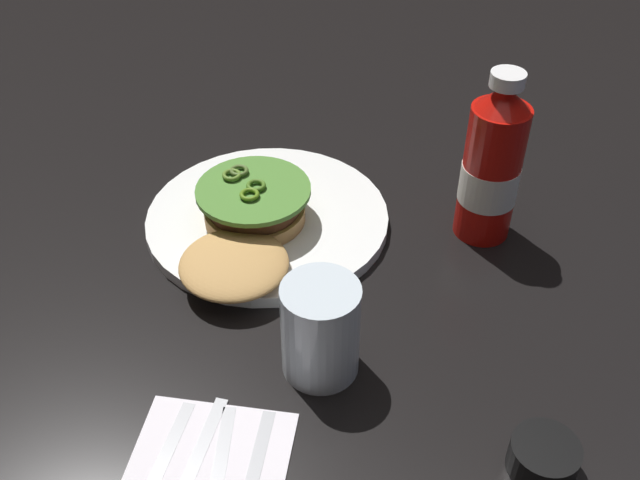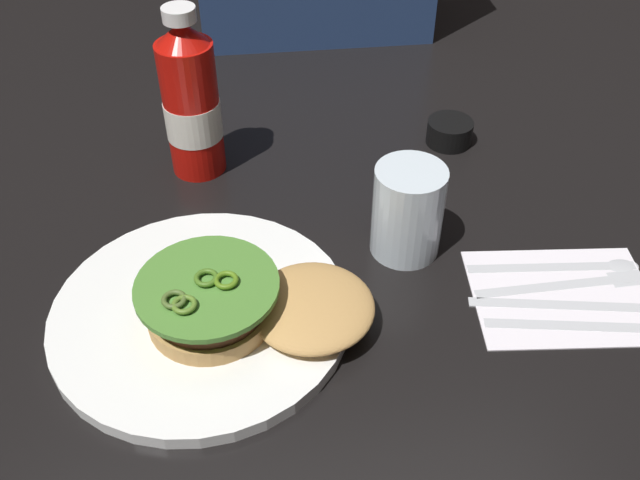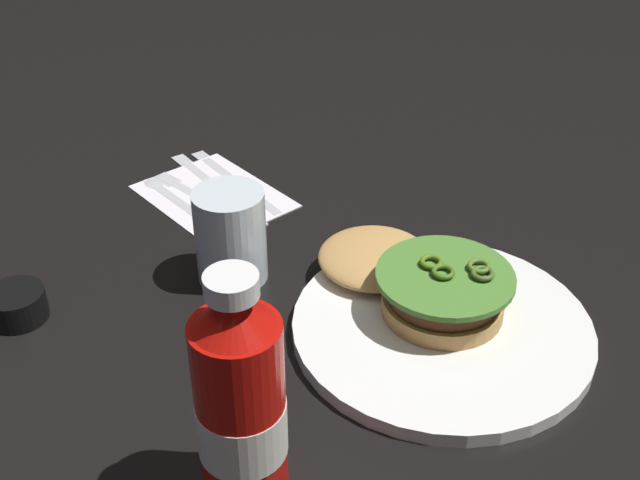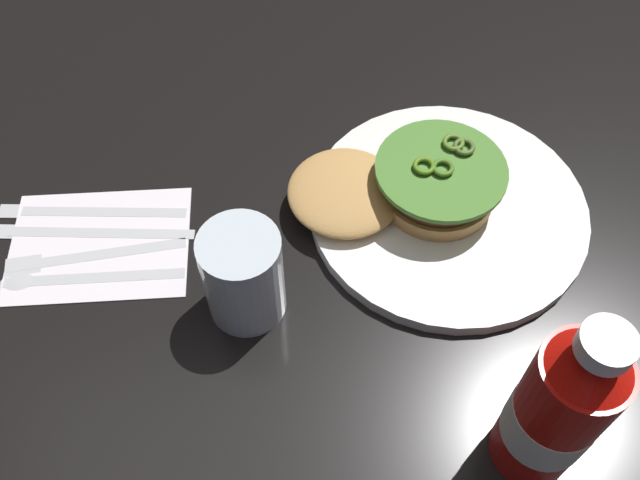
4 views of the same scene
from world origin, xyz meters
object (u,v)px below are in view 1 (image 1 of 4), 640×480
Objects in this scene: water_glass at (321,329)px; dinner_plate at (268,219)px; ketchup_bottle at (492,167)px; burger_sandwich at (247,225)px; condiment_cup at (543,457)px.

dinner_plate is at bearing -160.36° from water_glass.
dinner_plate is 1.41× the size of ketchup_bottle.
burger_sandwich is 0.40m from condiment_cup.
burger_sandwich reaches higher than condiment_cup.
ketchup_bottle is at bearing 90.78° from dinner_plate.
ketchup_bottle is (-0.00, 0.26, 0.08)m from dinner_plate.
dinner_plate is 0.42m from condiment_cup.
ketchup_bottle is 3.50× the size of condiment_cup.
ketchup_bottle reaches higher than condiment_cup.
water_glass reaches higher than burger_sandwich.
burger_sandwich is (0.05, -0.02, 0.03)m from dinner_plate.
dinner_plate is at bearing 159.89° from burger_sandwich.
burger_sandwich is 1.07× the size of ketchup_bottle.
ketchup_bottle reaches higher than water_glass.
burger_sandwich reaches higher than dinner_plate.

